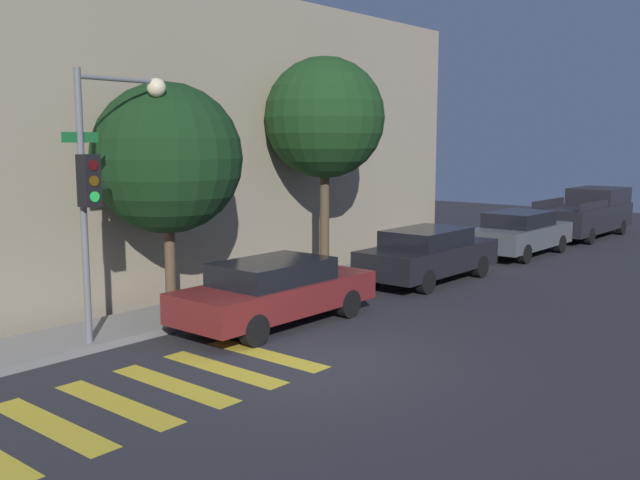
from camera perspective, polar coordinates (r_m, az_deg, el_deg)
ground_plane at (r=12.31m, az=-1.03°, el=-9.69°), size 60.00×60.00×0.00m
sidewalk at (r=15.17m, az=-12.74°, el=-6.21°), size 26.00×1.72×0.14m
building_row at (r=18.31m, az=-21.28°, el=7.37°), size 26.00×6.00×7.43m
crosswalk at (r=11.13m, az=-13.73°, el=-11.88°), size 5.54×2.60×0.00m
traffic_light_pole at (r=13.24m, az=-16.88°, el=5.87°), size 2.18×0.56×4.97m
sedan_near_corner at (r=14.53m, az=-3.58°, el=-4.06°), size 4.52×1.75×1.35m
sedan_middle at (r=19.14m, az=8.66°, el=-1.10°), size 4.54×1.79×1.42m
sedan_far_end at (r=24.10m, az=15.69°, el=0.57°), size 4.47×1.82×1.45m
pickup_truck at (r=29.69m, az=20.56°, el=2.03°), size 5.71×1.97×1.85m
tree_near_corner at (r=14.99m, az=-12.13°, el=6.39°), size 3.09×3.09×4.92m
tree_midblock at (r=18.54m, az=0.37°, el=9.71°), size 3.10×3.10×5.87m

